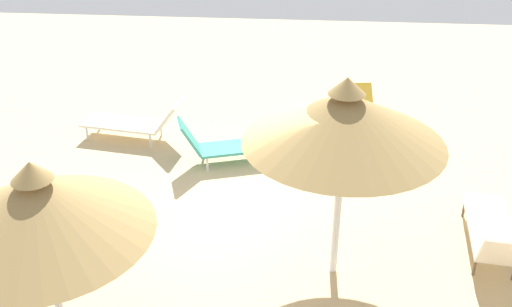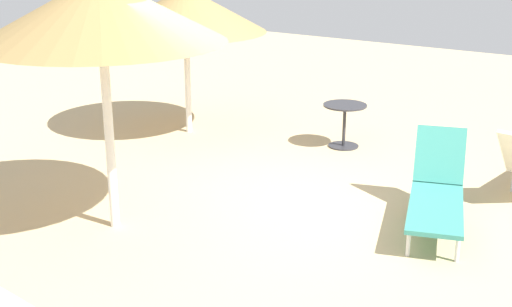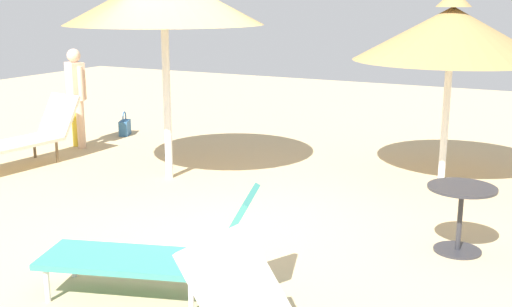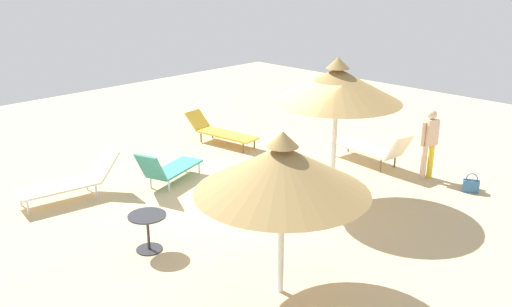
{
  "view_description": "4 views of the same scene",
  "coord_description": "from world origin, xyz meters",
  "px_view_note": "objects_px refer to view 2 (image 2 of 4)",
  "views": [
    {
      "loc": [
        0.63,
        -7.67,
        5.55
      ],
      "look_at": [
        -0.09,
        0.54,
        1.08
      ],
      "focal_mm": 41.69,
      "sensor_mm": 36.0,
      "label": 1
    },
    {
      "loc": [
        6.26,
        4.34,
        3.26
      ],
      "look_at": [
        0.03,
        0.27,
        0.76
      ],
      "focal_mm": 48.68,
      "sensor_mm": 36.0,
      "label": 2
    },
    {
      "loc": [
        -3.8,
        6.02,
        2.41
      ],
      "look_at": [
        -0.55,
        -0.22,
        0.68
      ],
      "focal_mm": 44.5,
      "sensor_mm": 36.0,
      "label": 3
    },
    {
      "loc": [
        -7.53,
        -7.27,
        4.69
      ],
      "look_at": [
        -0.56,
        -0.34,
        1.26
      ],
      "focal_mm": 38.55,
      "sensor_mm": 36.0,
      "label": 4
    }
  ],
  "objects_px": {
    "parasol_umbrella_near_left": "(185,9)",
    "parasol_umbrella_center": "(100,9)",
    "side_table_round": "(345,118)",
    "lounge_chair_far_left": "(437,191)"
  },
  "relations": [
    {
      "from": "parasol_umbrella_near_left",
      "to": "parasol_umbrella_center",
      "type": "distance_m",
      "value": 3.74
    },
    {
      "from": "parasol_umbrella_center",
      "to": "lounge_chair_far_left",
      "type": "xyz_separation_m",
      "value": [
        -2.01,
        2.99,
        -2.01
      ]
    },
    {
      "from": "parasol_umbrella_near_left",
      "to": "lounge_chair_far_left",
      "type": "distance_m",
      "value": 5.03
    },
    {
      "from": "parasol_umbrella_near_left",
      "to": "parasol_umbrella_center",
      "type": "height_order",
      "value": "parasol_umbrella_center"
    },
    {
      "from": "parasol_umbrella_near_left",
      "to": "lounge_chair_far_left",
      "type": "bearing_deg",
      "value": 73.69
    },
    {
      "from": "side_table_round",
      "to": "parasol_umbrella_near_left",
      "type": "bearing_deg",
      "value": -74.93
    },
    {
      "from": "parasol_umbrella_center",
      "to": "side_table_round",
      "type": "height_order",
      "value": "parasol_umbrella_center"
    },
    {
      "from": "parasol_umbrella_center",
      "to": "lounge_chair_far_left",
      "type": "relative_size",
      "value": 1.58
    },
    {
      "from": "side_table_round",
      "to": "parasol_umbrella_center",
      "type": "bearing_deg",
      "value": -12.07
    },
    {
      "from": "lounge_chair_far_left",
      "to": "side_table_round",
      "type": "bearing_deg",
      "value": -133.22
    }
  ]
}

